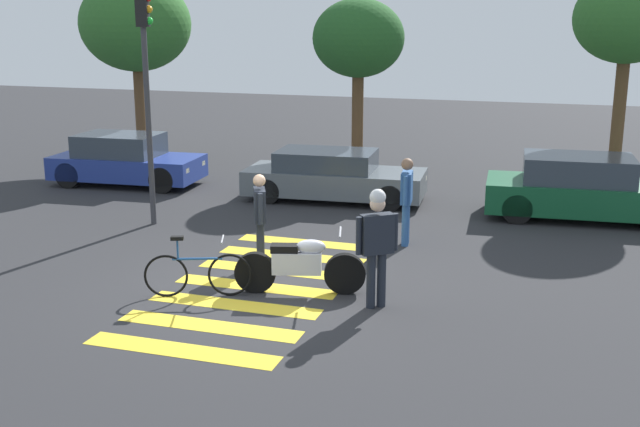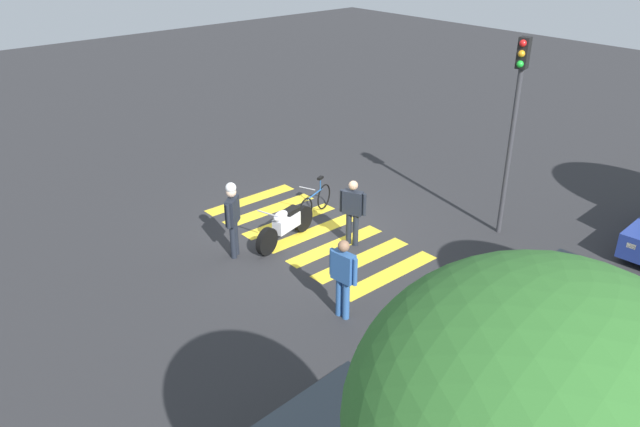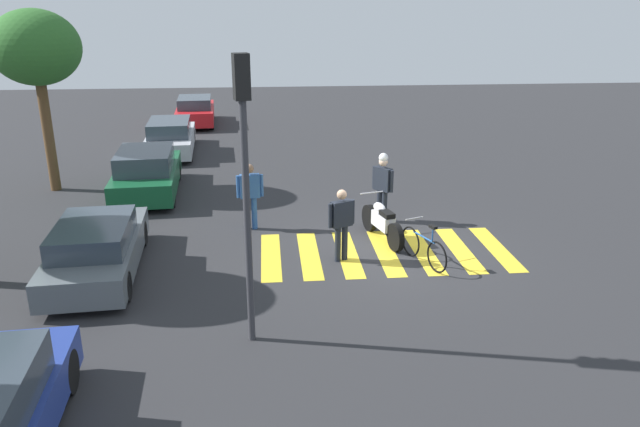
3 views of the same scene
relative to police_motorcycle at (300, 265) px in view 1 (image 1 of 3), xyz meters
The scene contains 14 objects.
ground_plane 0.93m from the police_motorcycle, behind, with size 60.00×60.00×0.00m, color #2B2B2D.
police_motorcycle is the anchor object (origin of this frame).
leaning_bicycle 1.65m from the police_motorcycle, 156.52° to the right, with size 1.63×0.69×1.01m.
officer_on_foot 1.51m from the police_motorcycle, 10.17° to the right, with size 0.57×0.47×1.89m.
officer_by_motorcycle 1.71m from the police_motorcycle, 134.80° to the left, with size 0.38×0.62×1.69m.
pedestrian_bystander 3.46m from the police_motorcycle, 71.40° to the left, with size 0.25×0.69×1.74m.
crosswalk_stripes 0.92m from the police_motorcycle, behind, with size 2.81×5.85×0.01m.
car_blue_hatchback 9.69m from the police_motorcycle, 137.72° to the left, with size 4.01×1.95×1.35m.
car_grey_coupe 6.64m from the police_motorcycle, 102.14° to the left, with size 4.45×1.98×1.22m.
car_green_compact 7.82m from the police_motorcycle, 55.47° to the left, with size 4.44×2.07×1.41m.
traffic_light_pole 6.09m from the police_motorcycle, 144.71° to the left, with size 0.35×0.29×4.88m.
street_tree_near 13.11m from the police_motorcycle, 131.53° to the left, with size 3.25×3.25×5.52m.
street_tree_mid 10.10m from the police_motorcycle, 99.46° to the left, with size 2.48×2.48×4.85m.
street_tree_far 11.41m from the police_motorcycle, 61.26° to the left, with size 2.59×2.59×5.44m.
Camera 1 is at (4.81, -11.54, 4.46)m, focal length 44.09 mm.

